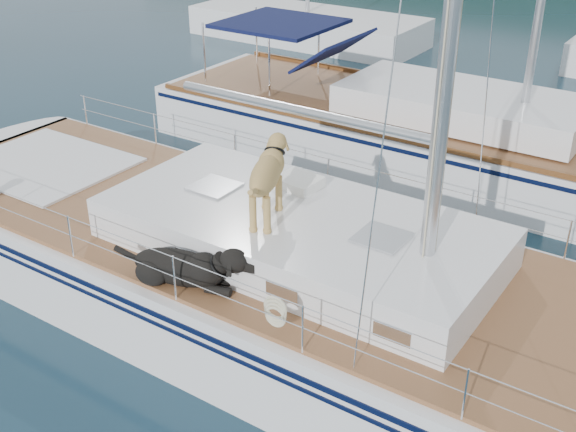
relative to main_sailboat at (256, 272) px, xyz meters
The scene contains 4 objects.
ground 0.69m from the main_sailboat, behind, with size 120.00×120.00×0.00m, color black.
main_sailboat is the anchor object (origin of this frame).
neighbor_sailboat 6.40m from the main_sailboat, 95.71° to the left, with size 11.00×3.50×13.30m.
bg_boat_west 16.18m from the main_sailboat, 120.02° to the left, with size 8.00×3.00×11.65m.
Camera 1 is at (5.32, -6.96, 6.10)m, focal length 45.00 mm.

